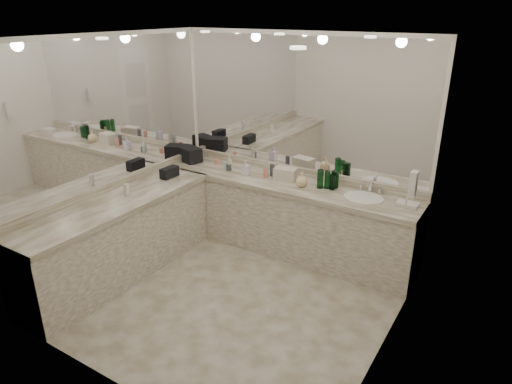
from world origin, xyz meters
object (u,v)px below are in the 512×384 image
Objects in this scene: hand_towel at (408,204)px; soap_bottle_b at (246,168)px; wall_phone at (413,184)px; black_toiletry_bag at (190,155)px; cream_cosmetic_case at (285,174)px; soap_bottle_a at (230,163)px; soap_bottle_c at (302,179)px; sink at (363,198)px.

soap_bottle_b reaches higher than hand_towel.
black_toiletry_bag is (-3.05, 0.50, -0.36)m from wall_phone.
black_toiletry_bag reaches higher than cream_cosmetic_case.
soap_bottle_a is 1.06m from soap_bottle_c.
sink is at bearing 3.14° from soap_bottle_c.
wall_phone is 1.46m from soap_bottle_c.
wall_phone is 1.09× the size of hand_towel.
hand_towel is (1.46, -0.01, -0.06)m from cream_cosmetic_case.
soap_bottle_a is (-2.26, -0.03, 0.07)m from hand_towel.
cream_cosmetic_case is at bearing 1.66° from black_toiletry_bag.
soap_bottle_a is at bearing 173.17° from cream_cosmetic_case.
wall_phone is 2.47m from soap_bottle_a.
sink is at bearing 140.43° from wall_phone.
wall_phone is 1.34× the size of soap_bottle_c.
soap_bottle_c is (-1.34, 0.46, -0.36)m from wall_phone.
soap_bottle_a is (-2.40, 0.51, -0.36)m from wall_phone.
sink is 2.45× the size of soap_bottle_c.
black_toiletry_bag is 1.50× the size of hand_towel.
soap_bottle_b reaches higher than soap_bottle_a.
sink is 0.74m from soap_bottle_c.
hand_towel is at bearing 0.69° from black_toiletry_bag.
hand_towel is 1.20m from soap_bottle_c.
soap_bottle_b is at bearing -11.67° from soap_bottle_a.
soap_bottle_a is (-1.79, 0.01, 0.10)m from sink.
black_toiletry_bag is at bearing 179.94° from sink.
soap_bottle_a reaches higher than hand_towel.
sink is 2.34× the size of soap_bottle_b.
wall_phone is at bearing -75.59° from hand_towel.
soap_bottle_b is at bearing -3.21° from black_toiletry_bag.
wall_phone is 1.73m from cream_cosmetic_case.
cream_cosmetic_case is at bearing 10.58° from soap_bottle_b.
soap_bottle_b is 0.77m from soap_bottle_c.
soap_bottle_c is (0.26, -0.08, 0.01)m from cream_cosmetic_case.
black_toiletry_bag reaches higher than sink.
sink is 0.91m from wall_phone.
wall_phone is at bearing -39.57° from sink.
wall_phone is 0.72× the size of black_toiletry_bag.
soap_bottle_b is at bearing -179.25° from soap_bottle_c.
hand_towel is 1.97m from soap_bottle_b.
cream_cosmetic_case is at bearing 177.44° from sink.
hand_towel is at bearing 4.57° from sink.
wall_phone reaches higher than soap_bottle_b.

